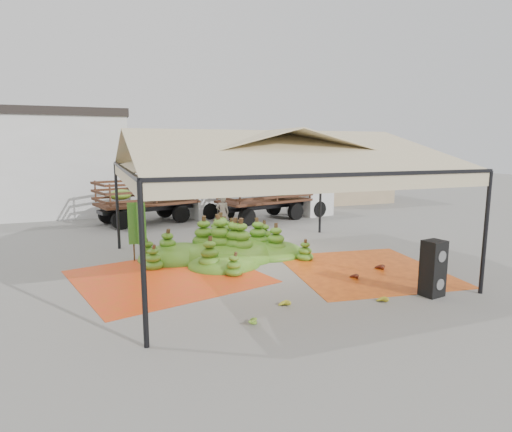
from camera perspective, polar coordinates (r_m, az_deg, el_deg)
name	(u,v)px	position (r m, az deg, el deg)	size (l,w,h in m)	color
ground	(268,267)	(12.87, 1.56, -6.79)	(90.00, 90.00, 0.00)	slate
canopy_tent	(268,156)	(12.36, 1.63, 8.07)	(8.10, 8.10, 4.00)	black
building_tan	(333,169)	(28.56, 10.26, 6.17)	(6.30, 5.30, 4.10)	tan
tarp_left	(167,276)	(12.19, -11.73, -7.87)	(4.63, 4.41, 0.01)	red
tarp_right	(365,270)	(12.93, 14.31, -6.98)	(4.17, 4.37, 0.01)	orange
banana_heap	(227,238)	(13.94, -3.87, -2.98)	(5.65, 4.64, 1.21)	#357318
hand_yellow_a	(382,299)	(10.41, 16.45, -10.62)	(0.39, 0.32, 0.18)	gold
hand_yellow_b	(284,303)	(9.78, 3.78, -11.54)	(0.40, 0.33, 0.18)	gold
hand_red_a	(378,266)	(12.99, 15.96, -6.49)	(0.49, 0.40, 0.22)	#5F2715
hand_red_b	(353,276)	(11.98, 12.77, -7.79)	(0.41, 0.34, 0.19)	#5E1C15
hand_green	(249,319)	(8.91, -0.97, -13.62)	(0.42, 0.35, 0.19)	#4A7F1A
hanging_bunches	(335,178)	(13.08, 10.51, 5.00)	(1.74, 0.24, 0.20)	#46811B
speaker_stack	(433,268)	(11.13, 22.53, -6.46)	(0.56, 0.51, 1.36)	black
banana_leaves	(134,263)	(13.83, -15.98, -6.01)	(0.96, 1.36, 3.70)	#366A1C
vendor	(223,213)	(18.18, -4.47, 0.39)	(0.55, 0.36, 1.51)	gray
truck_left	(167,194)	(21.00, -11.74, 2.84)	(6.34, 3.60, 2.06)	#4E2A1A
truck_right	(281,193)	(21.40, 3.29, 3.13)	(6.29, 3.40, 2.05)	#4F2A1A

